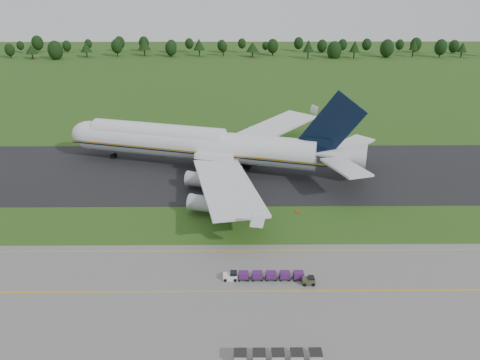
{
  "coord_description": "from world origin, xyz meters",
  "views": [
    {
      "loc": [
        -0.28,
        -82.63,
        45.19
      ],
      "look_at": [
        0.43,
        2.0,
        8.83
      ],
      "focal_mm": 35.0,
      "sensor_mm": 36.0,
      "label": 1
    }
  ],
  "objects_px": {
    "baggage_train": "(262,275)",
    "edge_markers": "(265,212)",
    "aircraft": "(202,144)",
    "uld_row": "(278,357)",
    "utility_cart": "(308,281)"
  },
  "relations": [
    {
      "from": "aircraft",
      "to": "uld_row",
      "type": "distance_m",
      "value": 69.49
    },
    {
      "from": "baggage_train",
      "to": "utility_cart",
      "type": "relative_size",
      "value": 6.56
    },
    {
      "from": "aircraft",
      "to": "baggage_train",
      "type": "distance_m",
      "value": 51.78
    },
    {
      "from": "baggage_train",
      "to": "uld_row",
      "type": "relative_size",
      "value": 1.17
    },
    {
      "from": "baggage_train",
      "to": "edge_markers",
      "type": "distance_m",
      "value": 23.69
    },
    {
      "from": "aircraft",
      "to": "edge_markers",
      "type": "height_order",
      "value": "aircraft"
    },
    {
      "from": "edge_markers",
      "to": "uld_row",
      "type": "bearing_deg",
      "value": -91.06
    },
    {
      "from": "baggage_train",
      "to": "utility_cart",
      "type": "height_order",
      "value": "baggage_train"
    },
    {
      "from": "aircraft",
      "to": "uld_row",
      "type": "relative_size",
      "value": 7.07
    },
    {
      "from": "utility_cart",
      "to": "edge_markers",
      "type": "bearing_deg",
      "value": 102.54
    },
    {
      "from": "edge_markers",
      "to": "utility_cart",
      "type": "bearing_deg",
      "value": -77.46
    },
    {
      "from": "aircraft",
      "to": "edge_markers",
      "type": "xyz_separation_m",
      "value": [
        14.87,
        -26.16,
        -6.1
      ]
    },
    {
      "from": "baggage_train",
      "to": "edge_markers",
      "type": "relative_size",
      "value": 0.93
    },
    {
      "from": "baggage_train",
      "to": "edge_markers",
      "type": "height_order",
      "value": "baggage_train"
    },
    {
      "from": "baggage_train",
      "to": "uld_row",
      "type": "xyz_separation_m",
      "value": [
        1.0,
        -18.04,
        0.1
      ]
    }
  ]
}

